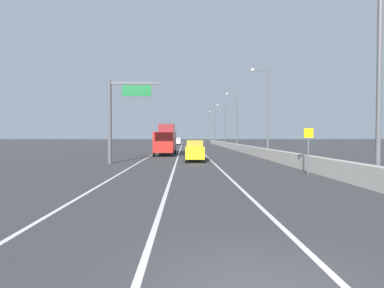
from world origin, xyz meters
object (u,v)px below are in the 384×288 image
(overhead_sign_gantry, at_px, (118,111))
(lamp_post_right_second, at_px, (266,107))
(box_truck, at_px, (166,141))
(car_yellow_2, at_px, (195,151))
(lamp_post_right_near, at_px, (374,68))
(car_green_0, at_px, (159,143))
(car_silver_1, at_px, (177,141))
(speed_advisory_sign, at_px, (308,147))
(lamp_post_right_third, at_px, (236,117))
(lamp_post_right_fourth, at_px, (224,122))
(lamp_post_right_fifth, at_px, (215,125))

(overhead_sign_gantry, xyz_separation_m, lamp_post_right_second, (15.39, 7.16, 1.15))
(lamp_post_right_second, bearing_deg, box_truck, 156.44)
(lamp_post_right_second, relative_size, car_yellow_2, 2.17)
(lamp_post_right_near, distance_m, car_yellow_2, 17.97)
(car_green_0, distance_m, car_silver_1, 23.00)
(car_yellow_2, xyz_separation_m, box_truck, (-3.48, 10.26, 0.83))
(lamp_post_right_near, bearing_deg, speed_advisory_sign, 106.35)
(speed_advisory_sign, height_order, lamp_post_right_third, lamp_post_right_third)
(car_yellow_2, bearing_deg, speed_advisory_sign, -55.80)
(box_truck, bearing_deg, car_yellow_2, -71.29)
(speed_advisory_sign, distance_m, car_silver_1, 67.63)
(lamp_post_right_second, height_order, lamp_post_right_fourth, same)
(overhead_sign_gantry, height_order, car_green_0, overhead_sign_gantry)
(overhead_sign_gantry, height_order, lamp_post_right_third, lamp_post_right_third)
(overhead_sign_gantry, relative_size, car_silver_1, 1.62)
(lamp_post_right_near, relative_size, lamp_post_right_third, 1.00)
(lamp_post_right_fourth, xyz_separation_m, lamp_post_right_fifth, (-0.31, 20.21, 0.00))
(car_green_0, bearing_deg, lamp_post_right_fourth, 38.63)
(lamp_post_right_third, relative_size, lamp_post_right_fourth, 1.00)
(car_silver_1, bearing_deg, car_green_0, -97.95)
(lamp_post_right_third, bearing_deg, car_green_0, 149.86)
(lamp_post_right_third, distance_m, car_yellow_2, 27.05)
(overhead_sign_gantry, distance_m, lamp_post_right_third, 31.36)
(lamp_post_right_fifth, height_order, car_yellow_2, lamp_post_right_fifth)
(overhead_sign_gantry, distance_m, box_truck, 13.14)
(lamp_post_right_fourth, xyz_separation_m, box_truck, (-12.11, -35.27, -4.01))
(speed_advisory_sign, distance_m, lamp_post_right_fifth, 76.28)
(lamp_post_right_second, relative_size, lamp_post_right_fourth, 1.00)
(lamp_post_right_third, height_order, car_silver_1, lamp_post_right_third)
(lamp_post_right_fifth, xyz_separation_m, car_silver_1, (-11.34, -9.29, -4.85))
(lamp_post_right_fourth, bearing_deg, overhead_sign_gantry, -108.24)
(car_silver_1, xyz_separation_m, car_yellow_2, (3.02, -56.46, 0.01))
(car_silver_1, bearing_deg, lamp_post_right_third, -70.19)
(lamp_post_right_fourth, distance_m, car_silver_1, 16.69)
(speed_advisory_sign, xyz_separation_m, lamp_post_right_near, (1.38, -4.69, 4.12))
(overhead_sign_gantry, xyz_separation_m, car_green_0, (0.85, 35.73, -3.66))
(lamp_post_right_third, distance_m, lamp_post_right_fifth, 40.43)
(lamp_post_right_second, distance_m, box_truck, 13.50)
(car_silver_1, bearing_deg, box_truck, -90.57)
(lamp_post_right_near, height_order, lamp_post_right_second, same)
(overhead_sign_gantry, height_order, car_yellow_2, overhead_sign_gantry)
(speed_advisory_sign, relative_size, lamp_post_right_third, 0.29)
(overhead_sign_gantry, bearing_deg, car_silver_1, 86.06)
(lamp_post_right_second, bearing_deg, car_yellow_2, -148.50)
(car_silver_1, bearing_deg, speed_advisory_sign, -81.42)
(box_truck, bearing_deg, lamp_post_right_third, 52.22)
(car_green_0, bearing_deg, car_yellow_2, -79.57)
(box_truck, bearing_deg, car_green_0, 96.63)
(box_truck, bearing_deg, lamp_post_right_fourth, 71.05)
(lamp_post_right_second, xyz_separation_m, box_truck, (-11.82, 5.15, -4.01))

